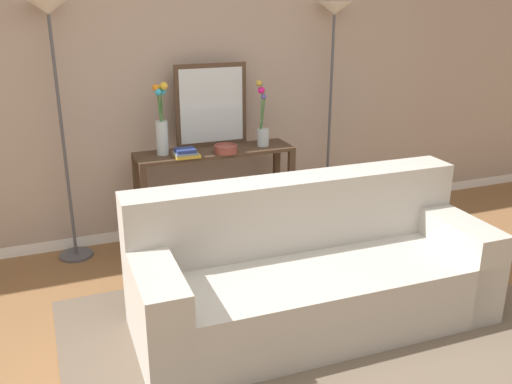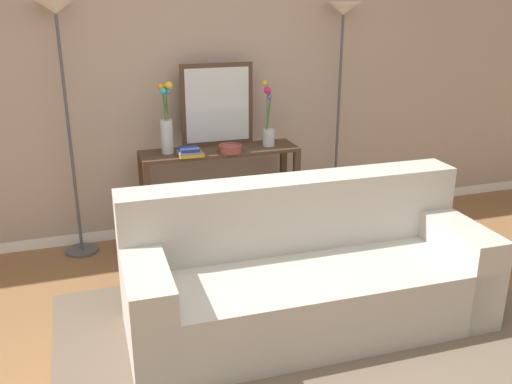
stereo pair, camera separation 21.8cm
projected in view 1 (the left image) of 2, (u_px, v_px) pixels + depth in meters
back_wall at (182, 70)px, 4.56m from camera, size 12.00×0.15×2.78m
area_rug at (321, 331)px, 3.47m from camera, size 3.05×1.93×0.01m
couch at (311, 274)px, 3.50m from camera, size 2.23×0.91×0.88m
console_table at (215, 179)px, 4.57m from camera, size 1.27×0.35×0.79m
floor_lamp_left at (54, 61)px, 3.97m from camera, size 0.28×0.28×1.94m
floor_lamp_right at (333, 53)px, 4.76m from camera, size 0.28×0.28×1.91m
wall_mirror at (211, 105)px, 4.51m from camera, size 0.59×0.02×0.66m
vase_tall_flowers at (162, 125)px, 4.28m from camera, size 0.12×0.11×0.56m
vase_short_flowers at (263, 126)px, 4.57m from camera, size 0.10×0.11×0.54m
fruit_bowl at (226, 149)px, 4.40m from camera, size 0.18×0.18×0.06m
book_stack at (186, 153)px, 4.28m from camera, size 0.19×0.16×0.07m
book_row_under_console at (174, 241)px, 4.60m from camera, size 0.30×0.18×0.13m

